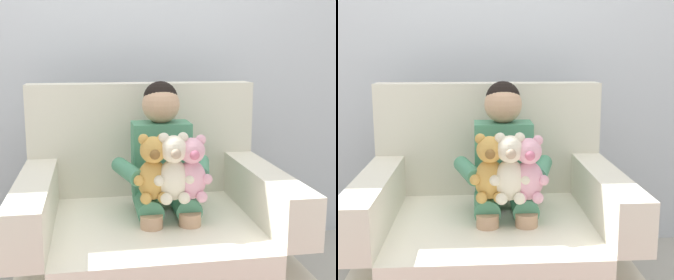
{
  "view_description": "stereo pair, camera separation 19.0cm",
  "coord_description": "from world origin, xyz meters",
  "views": [
    {
      "loc": [
        -0.25,
        -1.89,
        1.14
      ],
      "look_at": [
        0.06,
        -0.05,
        0.78
      ],
      "focal_mm": 49.38,
      "sensor_mm": 36.0,
      "label": 1
    },
    {
      "loc": [
        -0.07,
        -1.91,
        1.14
      ],
      "look_at": [
        0.06,
        -0.05,
        0.78
      ],
      "focal_mm": 49.38,
      "sensor_mm": 36.0,
      "label": 2
    }
  ],
  "objects": [
    {
      "name": "plush_honey",
      "position": [
        -0.01,
        -0.1,
        0.67
      ],
      "size": [
        0.17,
        0.13,
        0.28
      ],
      "rotation": [
        0.0,
        0.0,
        -0.05
      ],
      "color": "gold",
      "rests_on": "armchair"
    },
    {
      "name": "plush_pink",
      "position": [
        0.15,
        -0.11,
        0.66
      ],
      "size": [
        0.16,
        0.13,
        0.27
      ],
      "rotation": [
        0.0,
        0.0,
        -0.03
      ],
      "color": "#EAA8BC",
      "rests_on": "armchair"
    },
    {
      "name": "plush_cream",
      "position": [
        0.07,
        -0.12,
        0.67
      ],
      "size": [
        0.17,
        0.14,
        0.28
      ],
      "rotation": [
        0.0,
        0.0,
        -0.32
      ],
      "color": "silver",
      "rests_on": "armchair"
    },
    {
      "name": "armchair",
      "position": [
        0.0,
        0.05,
        0.31
      ],
      "size": [
        1.11,
        0.92,
        0.98
      ],
      "color": "silver",
      "rests_on": "ground"
    },
    {
      "name": "seated_child",
      "position": [
        0.06,
        0.07,
        0.64
      ],
      "size": [
        0.45,
        0.39,
        0.82
      ],
      "rotation": [
        0.0,
        0.0,
        -0.04
      ],
      "color": "#4C9370",
      "rests_on": "armchair"
    },
    {
      "name": "back_wall",
      "position": [
        0.0,
        0.77,
        1.3
      ],
      "size": [
        6.0,
        0.1,
        2.6
      ],
      "primitive_type": "cube",
      "color": "silver",
      "rests_on": "ground"
    }
  ]
}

